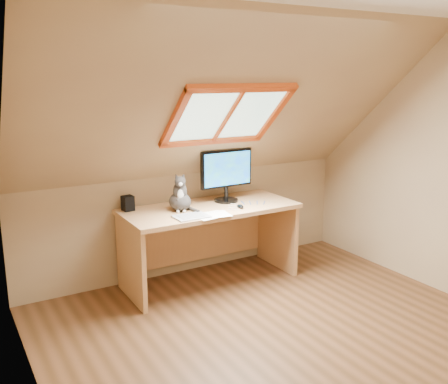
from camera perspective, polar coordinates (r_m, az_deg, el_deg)
ground at (r=3.88m, az=8.60°, el=-17.10°), size 3.50×3.50×0.00m
room_shell at (r=3.32m, az=10.46°, el=4.02°), size 3.52×3.52×2.41m
desk at (r=4.78m, az=-2.04°, el=-4.11°), size 1.64×0.72×0.75m
monitor at (r=4.78m, az=0.28°, el=2.28°), size 0.55×0.23×0.50m
cat at (r=4.51m, az=-5.05°, el=-0.58°), size 0.26×0.28×0.35m
desk_speaker at (r=4.59m, az=-10.94°, el=-1.27°), size 0.11×0.11×0.14m
graphics_tablet at (r=4.32m, az=-3.76°, el=-2.82°), size 0.30×0.21×0.01m
mouse at (r=4.61m, az=1.87°, el=-1.65°), size 0.07×0.11×0.03m
papers at (r=4.38m, az=-1.51°, el=-2.63°), size 0.33×0.27×0.00m
cables at (r=4.72m, az=2.57°, el=-1.42°), size 0.51×0.26×0.01m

